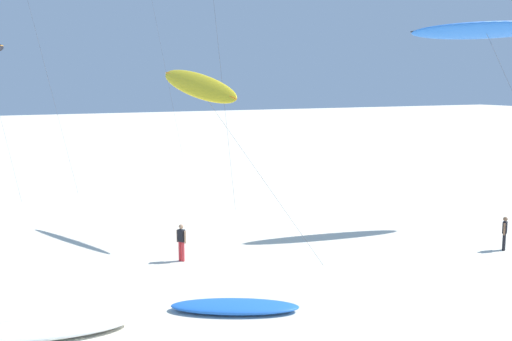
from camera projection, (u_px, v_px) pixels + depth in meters
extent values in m
cylinder|color=#4C4C51|center=(217.00, 37.00, 38.08)|extent=(0.66, 3.73, 21.16)
cylinder|color=#4C4C51|center=(164.00, 61.00, 62.91)|extent=(0.74, 8.97, 19.74)
cylinder|color=#4C4C51|center=(1.00, 120.00, 43.94)|extent=(1.28, 9.68, 10.30)
cylinder|color=#4C4C51|center=(48.00, 79.00, 44.50)|extent=(2.48, 6.06, 16.07)
ellipsoid|color=yellow|center=(199.00, 86.00, 31.42)|extent=(2.45, 6.44, 2.56)
ellipsoid|color=orange|center=(199.00, 85.00, 31.42)|extent=(1.84, 6.51, 1.81)
cylinder|color=#4C4C51|center=(256.00, 169.00, 29.02)|extent=(2.58, 7.99, 7.57)
ellipsoid|color=blue|center=(486.00, 30.00, 32.45)|extent=(9.09, 2.86, 1.60)
ellipsoid|color=black|center=(486.00, 29.00, 32.44)|extent=(9.10, 1.95, 0.97)
ellipsoid|color=white|center=(42.00, 328.00, 19.33)|extent=(5.66, 2.81, 0.41)
ellipsoid|color=black|center=(42.00, 328.00, 19.32)|extent=(2.68, 2.00, 0.25)
ellipsoid|color=blue|center=(235.00, 306.00, 21.30)|extent=(4.60, 3.36, 0.35)
ellipsoid|color=purple|center=(235.00, 306.00, 21.29)|extent=(2.34, 2.01, 0.21)
cylinder|color=black|center=(504.00, 242.00, 28.87)|extent=(0.14, 0.14, 0.83)
cylinder|color=black|center=(504.00, 241.00, 29.01)|extent=(0.14, 0.14, 0.83)
cube|color=black|center=(505.00, 227.00, 28.84)|extent=(0.36, 0.34, 0.54)
cylinder|color=brown|center=(504.00, 229.00, 28.66)|extent=(0.09, 0.09, 0.56)
cylinder|color=brown|center=(505.00, 227.00, 29.03)|extent=(0.09, 0.09, 0.56)
sphere|color=brown|center=(505.00, 219.00, 28.78)|extent=(0.21, 0.21, 0.21)
cylinder|color=red|center=(180.00, 251.00, 27.24)|extent=(0.14, 0.14, 0.88)
cylinder|color=red|center=(183.00, 252.00, 27.16)|extent=(0.14, 0.14, 0.88)
cube|color=black|center=(181.00, 236.00, 27.10)|extent=(0.33, 0.36, 0.54)
cylinder|color=tan|center=(177.00, 236.00, 27.21)|extent=(0.09, 0.09, 0.56)
cylinder|color=tan|center=(185.00, 237.00, 27.00)|extent=(0.09, 0.09, 0.56)
sphere|color=tan|center=(181.00, 227.00, 27.04)|extent=(0.21, 0.21, 0.21)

